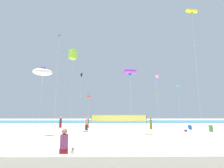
# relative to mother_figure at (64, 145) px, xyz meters

# --- Properties ---
(ground_plane) EXTENTS (120.00, 120.00, 0.00)m
(ground_plane) POSITION_rel_mother_figure_xyz_m (3.61, 9.53, -0.93)
(ground_plane) COLOR beige
(ocean_band) EXTENTS (120.00, 20.00, 0.01)m
(ocean_band) POSITION_rel_mother_figure_xyz_m (3.61, 44.73, -0.92)
(ocean_band) COLOR teal
(ocean_band) RESTS_ON ground
(boardwalk_ledge) EXTENTS (28.00, 0.44, 0.76)m
(boardwalk_ledge) POSITION_rel_mother_figure_xyz_m (3.61, -1.31, -0.55)
(boardwalk_ledge) COLOR #B7B7BC
(boardwalk_ledge) RESTS_ON ground
(mother_figure) EXTENTS (0.40, 0.40, 1.73)m
(mother_figure) POSITION_rel_mother_figure_xyz_m (0.00, 0.00, 0.00)
(mother_figure) COLOR maroon
(mother_figure) RESTS_ON ground
(toddler_figure) EXTENTS (0.19, 0.19, 0.82)m
(toddler_figure) POSITION_rel_mother_figure_xyz_m (0.41, 0.10, -0.49)
(toddler_figure) COLOR navy
(toddler_figure) RESTS_ON ground
(beachgoer_teal_shirt) EXTENTS (0.38, 0.38, 1.67)m
(beachgoer_teal_shirt) POSITION_rel_mother_figure_xyz_m (-1.49, 21.55, -0.03)
(beachgoer_teal_shirt) COLOR #EA7260
(beachgoer_teal_shirt) RESTS_ON ground
(beachgoer_coral_shirt) EXTENTS (0.41, 0.41, 1.79)m
(beachgoer_coral_shirt) POSITION_rel_mother_figure_xyz_m (-1.20, 17.23, 0.03)
(beachgoer_coral_shirt) COLOR #2D2D33
(beachgoer_coral_shirt) RESTS_ON ground
(beachgoer_olive_shirt) EXTENTS (0.40, 0.40, 1.73)m
(beachgoer_olive_shirt) POSITION_rel_mother_figure_xyz_m (8.64, 18.52, -0.00)
(beachgoer_olive_shirt) COLOR olive
(beachgoer_olive_shirt) RESTS_ON ground
(beachgoer_charcoal_shirt) EXTENTS (0.43, 0.43, 1.86)m
(beachgoer_charcoal_shirt) POSITION_rel_mother_figure_xyz_m (-6.34, 21.85, 0.07)
(beachgoer_charcoal_shirt) COLOR maroon
(beachgoer_charcoal_shirt) RESTS_ON ground
(folding_beach_chair) EXTENTS (0.52, 0.65, 0.89)m
(folding_beach_chair) POSITION_rel_mother_figure_xyz_m (13.14, 14.89, -0.46)
(folding_beach_chair) COLOR #1959B2
(folding_beach_chair) RESTS_ON ground
(trash_barrel) EXTENTS (0.53, 0.53, 0.88)m
(trash_barrel) POSITION_rel_mother_figure_xyz_m (15.92, 14.93, -0.48)
(trash_barrel) COLOR #3F7F4C
(trash_barrel) RESTS_ON ground
(volleyball_net) EXTENTS (8.51, 0.63, 2.40)m
(volleyball_net) POSITION_rel_mother_figure_xyz_m (3.58, 17.99, 0.71)
(volleyball_net) COLOR #4C4C51
(volleyball_net) RESTS_ON ground
(beach_handbag) EXTENTS (0.37, 0.18, 0.29)m
(beach_handbag) POSITION_rel_mother_figure_xyz_m (12.52, 15.03, -0.78)
(beach_handbag) COLOR #7A3872
(beach_handbag) RESTS_ON ground
(kite_white_inflatable) EXTENTS (2.56, 2.45, 8.33)m
(kite_white_inflatable) POSITION_rel_mother_figure_xyz_m (-6.29, 12.55, 6.70)
(kite_white_inflatable) COLOR silver
(kite_white_inflatable) RESTS_ON ground
(kite_green_diamond) EXTENTS (0.87, 0.85, 8.16)m
(kite_green_diamond) POSITION_rel_mother_figure_xyz_m (16.16, 25.59, 7.00)
(kite_green_diamond) COLOR silver
(kite_green_diamond) RESTS_ON ground
(kite_black_delta) EXTENTS (0.73, 1.00, 10.98)m
(kite_black_delta) POSITION_rel_mother_figure_xyz_m (-3.89, 26.66, 9.54)
(kite_black_delta) COLOR silver
(kite_black_delta) RESTS_ON ground
(kite_pink_inflatable) EXTENTS (1.74, 2.27, 11.20)m
(kite_pink_inflatable) POSITION_rel_mother_figure_xyz_m (12.82, 28.27, 9.64)
(kite_pink_inflatable) COLOR silver
(kite_pink_inflatable) RESTS_ON ground
(kite_violet_tube) EXTENTS (1.66, 1.03, 8.29)m
(kite_violet_tube) POSITION_rel_mother_figure_xyz_m (4.90, 13.21, 6.97)
(kite_violet_tube) COLOR silver
(kite_violet_tube) RESTS_ON ground
(kite_blue_diamond) EXTENTS (0.58, 0.58, 7.38)m
(kite_blue_diamond) POSITION_rel_mother_figure_xyz_m (9.29, 16.96, 6.13)
(kite_blue_diamond) COLOR silver
(kite_blue_diamond) RESTS_ON ground
(kite_red_inflatable) EXTENTS (1.16, 2.26, 6.74)m
(kite_red_inflatable) POSITION_rel_mother_figure_xyz_m (-2.40, 28.94, 5.24)
(kite_red_inflatable) COLOR silver
(kite_red_inflatable) RESTS_ON ground
(kite_lime_box) EXTENTS (1.35, 1.35, 12.53)m
(kite_lime_box) POSITION_rel_mother_figure_xyz_m (-3.73, 17.52, 10.84)
(kite_lime_box) COLOR silver
(kite_lime_box) RESTS_ON ground
(kite_black_diamond) EXTENTS (0.55, 0.55, 12.36)m
(kite_black_diamond) POSITION_rel_mother_figure_xyz_m (-4.21, 11.59, 10.91)
(kite_black_diamond) COLOR silver
(kite_black_diamond) RESTS_ON ground
(kite_yellow_tube) EXTENTS (1.43, 0.64, 15.95)m
(kite_yellow_tube) POSITION_rel_mother_figure_xyz_m (12.96, 11.65, 14.71)
(kite_yellow_tube) COLOR silver
(kite_yellow_tube) RESTS_ON ground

